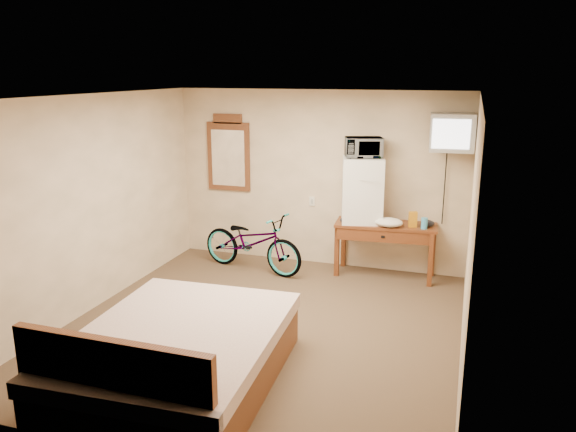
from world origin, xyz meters
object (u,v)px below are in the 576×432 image
Objects in this scene: microwave at (364,147)px; wall_mirror at (229,154)px; desk at (385,233)px; mini_fridge at (362,190)px; bicycle at (252,242)px; blue_cup at (424,223)px; bed at (175,357)px; crt_television at (452,132)px.

wall_mirror is (-2.06, 0.23, -0.21)m from microwave.
mini_fridge is at bearing 172.76° from desk.
microwave is at bearing -63.53° from bicycle.
microwave is at bearing -6.34° from wall_mirror.
desk is 9.45× the size of blue_cup.
microwave reaches higher than bicycle.
bed reaches higher than desk.
desk is at bearing -6.47° from wall_mirror.
microwave is 3.26× the size of blue_cup.
crt_television is (0.26, 0.10, 1.18)m from blue_cup.
blue_cup is (0.85, -0.12, -0.37)m from mini_fridge.
microwave is 3.84m from bed.
crt_television is 4.34m from bed.
crt_television is at bearing -4.55° from wall_mirror.
desk is at bearing -7.24° from mini_fridge.
mini_fridge is 1.70m from bicycle.
wall_mirror is (-2.91, 0.35, 0.73)m from blue_cup.
wall_mirror is at bearing 106.37° from bed.
bed is at bearing -121.82° from crt_television.
microwave is 0.21× the size of bed.
microwave is at bearing 73.79° from bed.
blue_cup is at bearing -6.90° from wall_mirror.
bicycle is 0.69× the size of bed.
bed is (1.07, -3.64, -1.26)m from wall_mirror.
wall_mirror is at bearing 57.55° from bicycle.
crt_television is at bearing 1.52° from desk.
blue_cup reaches higher than bicycle.
crt_television reaches higher than bed.
wall_mirror reaches higher than mini_fridge.
bed is at bearing -106.21° from mini_fridge.
crt_television is at bearing -1.19° from mini_fridge.
wall_mirror is at bearing 175.45° from crt_television.
crt_television reaches higher than mini_fridge.
blue_cup is 0.24× the size of crt_television.
desk is 1.85m from bicycle.
blue_cup is at bearing -8.87° from desk.
desk is at bearing -26.16° from microwave.
bed is at bearing -158.64° from bicycle.
microwave is 0.30× the size of bicycle.
crt_television is at bearing 58.18° from bed.
crt_television reaches higher than bicycle.
bicycle is (-2.32, -0.24, -0.40)m from blue_cup.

